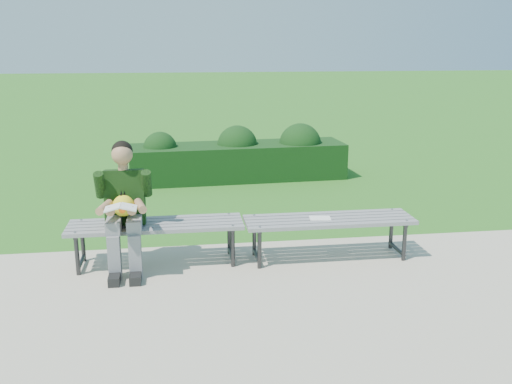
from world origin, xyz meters
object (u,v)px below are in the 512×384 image
at_px(bench_left, 156,228).
at_px(paper_sheet, 320,218).
at_px(hedge, 242,157).
at_px(seated_boy, 124,204).
at_px(bench_right, 329,223).

height_order(bench_left, paper_sheet, bench_left).
bearing_deg(hedge, paper_sheet, -84.57).
bearing_deg(bench_left, seated_boy, -163.00).
relative_size(seated_boy, paper_sheet, 5.48).
bearing_deg(paper_sheet, bench_right, 0.00).
xyz_separation_m(hedge, seated_boy, (-1.65, -3.93, 0.33)).
xyz_separation_m(hedge, bench_right, (0.47, -3.92, 0.03)).
distance_m(hedge, seated_boy, 4.27).
bearing_deg(bench_left, bench_right, -2.68).
bearing_deg(bench_right, seated_boy, -179.83).
bearing_deg(hedge, bench_left, -109.43).
bearing_deg(seated_boy, bench_left, 17.00).
height_order(seated_boy, paper_sheet, seated_boy).
relative_size(bench_left, paper_sheet, 7.50).
height_order(hedge, seated_boy, seated_boy).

